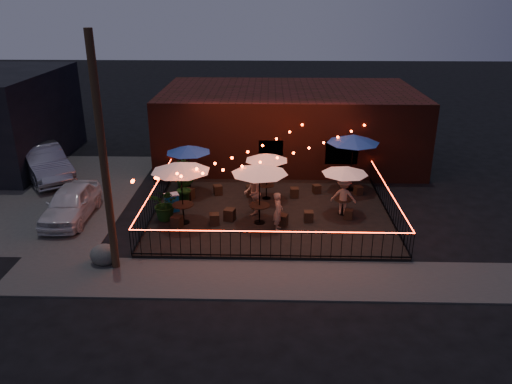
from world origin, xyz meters
TOP-DOWN VIEW (x-y plane):
  - ground at (0.00, 0.00)m, footprint 110.00×110.00m
  - patio at (0.00, 2.00)m, footprint 10.00×8.00m
  - sidewalk at (0.00, -3.25)m, footprint 18.00×2.50m
  - parking_lot at (-12.00, 4.00)m, footprint 11.00×12.00m
  - brick_building at (1.00, 9.99)m, footprint 14.00×8.00m
  - utility_pole at (-5.40, -2.60)m, footprint 0.26×0.26m
  - fence_front at (0.00, -2.00)m, footprint 10.00×0.04m
  - fence_left at (-5.00, 2.00)m, footprint 0.04×8.00m
  - fence_right at (5.00, 2.00)m, footprint 0.04×8.00m
  - festoon_lights at (-1.01, 1.70)m, footprint 10.02×8.72m
  - cafe_table_0 at (-3.57, 0.81)m, footprint 3.14×3.14m
  - cafe_table_1 at (-3.80, 4.17)m, footprint 2.54×2.54m
  - cafe_table_2 at (-0.46, 0.89)m, footprint 2.63×2.63m
  - cafe_table_3 at (-0.20, 3.50)m, footprint 2.59×2.59m
  - cafe_table_4 at (3.06, 1.89)m, footprint 2.40×2.40m
  - cafe_table_5 at (3.80, 4.74)m, footprint 2.53×2.53m
  - bistro_chair_0 at (-3.77, 0.37)m, footprint 0.51×0.51m
  - bistro_chair_1 at (-2.29, 0.68)m, footprint 0.44×0.44m
  - bistro_chair_2 at (-3.73, 3.36)m, footprint 0.52×0.52m
  - bistro_chair_3 at (-2.47, 3.94)m, footprint 0.48×0.48m
  - bistro_chair_4 at (-1.70, 1.12)m, footprint 0.51×0.51m
  - bistro_chair_5 at (0.46, 0.63)m, footprint 0.51×0.51m
  - bistro_chair_6 at (-0.92, 3.79)m, footprint 0.48×0.48m
  - bistro_chair_7 at (1.09, 3.69)m, footprint 0.39×0.39m
  - bistro_chair_8 at (1.57, 1.08)m, footprint 0.38×0.38m
  - bistro_chair_9 at (3.25, 1.37)m, footprint 0.41×0.41m
  - bistro_chair_10 at (2.17, 4.24)m, footprint 0.43×0.43m
  - bistro_chair_11 at (4.10, 4.11)m, footprint 0.43×0.43m
  - patron_a at (0.29, 0.27)m, footprint 0.42×0.61m
  - patron_b at (-0.79, 1.80)m, footprint 0.80×0.99m
  - patron_c at (3.07, 1.87)m, footprint 1.17×0.83m
  - potted_shrub_a at (-4.33, 1.11)m, footprint 1.53×1.42m
  - potted_shrub_b at (-3.80, 2.85)m, footprint 0.84×0.70m
  - potted_shrub_c at (-4.21, 4.84)m, footprint 0.95×0.95m
  - cooler at (-4.26, 1.97)m, footprint 0.72×0.63m
  - boulder at (-5.87, -2.36)m, footprint 1.05×0.93m
  - car_white at (-8.42, 1.41)m, footprint 1.75×4.18m
  - car_silver at (-11.61, 6.24)m, footprint 4.59×5.26m

SIDE VIEW (x-z plane):
  - ground at x=0.00m, z-range 0.00..0.00m
  - parking_lot at x=-12.00m, z-range 0.00..0.02m
  - sidewalk at x=0.00m, z-range 0.00..0.05m
  - patio at x=0.00m, z-range 0.00..0.15m
  - bistro_chair_10 at x=2.17m, z-range 0.15..0.55m
  - bistro_chair_11 at x=4.10m, z-range 0.15..0.56m
  - bistro_chair_9 at x=3.25m, z-range 0.15..0.56m
  - boulder at x=-5.87m, z-range 0.00..0.74m
  - bistro_chair_8 at x=1.57m, z-range 0.15..0.59m
  - bistro_chair_3 at x=-2.47m, z-range 0.15..0.60m
  - bistro_chair_7 at x=1.09m, z-range 0.15..0.60m
  - bistro_chair_1 at x=-2.29m, z-range 0.15..0.61m
  - bistro_chair_0 at x=-3.77m, z-range 0.15..0.63m
  - bistro_chair_5 at x=0.46m, z-range 0.15..0.64m
  - bistro_chair_2 at x=-3.73m, z-range 0.15..0.64m
  - bistro_chair_4 at x=-1.70m, z-range 0.15..0.64m
  - bistro_chair_6 at x=-0.92m, z-range 0.15..0.65m
  - cooler at x=-4.26m, z-range 0.16..0.95m
  - fence_front at x=0.00m, z-range 0.14..1.18m
  - fence_left at x=-5.00m, z-range 0.14..1.18m
  - fence_right at x=5.00m, z-range 0.14..1.18m
  - car_white at x=-8.42m, z-range 0.00..1.41m
  - potted_shrub_c at x=-4.21m, z-range 0.15..1.50m
  - potted_shrub_a at x=-4.33m, z-range 0.15..1.55m
  - car_silver at x=-11.61m, z-range 0.00..1.72m
  - potted_shrub_b at x=-3.80m, z-range 0.15..1.60m
  - patron_a at x=0.29m, z-range 0.15..1.74m
  - patron_c at x=3.07m, z-range 0.15..1.79m
  - patron_b at x=-0.79m, z-range 0.15..2.09m
  - brick_building at x=1.00m, z-range 0.00..4.00m
  - cafe_table_4 at x=3.06m, z-range 1.03..3.17m
  - cafe_table_3 at x=-0.20m, z-range 1.04..3.20m
  - cafe_table_1 at x=-3.80m, z-range 1.10..3.41m
  - cafe_table_2 at x=-0.46m, z-range 1.19..3.71m
  - festoon_lights at x=-1.01m, z-range 1.86..3.18m
  - cafe_table_0 at x=-3.57m, z-range 1.23..3.86m
  - cafe_table_5 at x=3.80m, z-range 1.28..4.00m
  - utility_pole at x=-5.40m, z-range 0.00..8.00m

